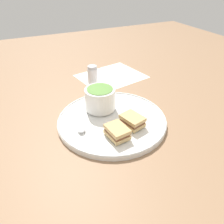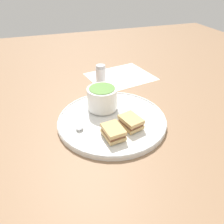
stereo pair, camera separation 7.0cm
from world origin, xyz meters
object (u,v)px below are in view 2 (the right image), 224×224
Objects in this scene: soup_bowl at (102,98)px; sandwich_half_far at (131,122)px; sandwich_half_near at (113,132)px; spoon at (80,125)px; salt_shaker at (101,74)px.

soup_bowl reaches higher than sandwich_half_far.
soup_bowl is at bearing -5.00° from sandwich_half_near.
soup_bowl is 1.36× the size of sandwich_half_near.
spoon is 1.50× the size of sandwich_half_near.
spoon is at bearing 47.10° from sandwich_half_near.
spoon is 0.35m from salt_shaker.
sandwich_half_far is (0.03, -0.07, 0.00)m from sandwich_half_near.
salt_shaker is (0.23, -0.06, -0.02)m from soup_bowl.
spoon is 0.16m from sandwich_half_far.
soup_bowl is at bearing 21.98° from sandwich_half_far.
sandwich_half_near is 0.39m from salt_shaker.
sandwich_half_near is at bearing 169.32° from salt_shaker.
salt_shaker is at bearing -1.02° from sandwich_half_far.
spoon is 1.41× the size of salt_shaker.
soup_bowl reaches higher than sandwich_half_near.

